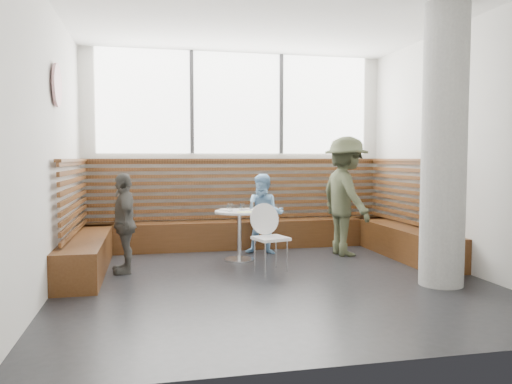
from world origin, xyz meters
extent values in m
cube|color=silver|center=(0.00, 0.00, 1.60)|extent=(5.00, 5.00, 3.20)
cube|color=black|center=(0.00, 0.00, 0.00)|extent=(5.00, 5.00, 0.01)
cube|color=white|center=(0.00, 0.00, 3.20)|extent=(5.00, 5.00, 0.01)
cube|color=white|center=(0.00, 2.48, 2.38)|extent=(4.50, 0.02, 1.65)
cube|color=#3F3F42|center=(-0.75, 2.46, 2.38)|extent=(0.06, 0.04, 1.65)
cube|color=#3F3F42|center=(0.75, 2.46, 2.38)|extent=(0.06, 0.04, 1.65)
cube|color=#422510|center=(0.00, 2.25, 0.23)|extent=(5.00, 0.50, 0.45)
cube|color=#422510|center=(-2.25, 1.25, 0.23)|extent=(0.50, 2.50, 0.45)
cube|color=#422510|center=(2.25, 1.25, 0.23)|extent=(0.50, 2.50, 0.45)
cube|color=#472711|center=(0.00, 2.42, 0.95)|extent=(4.88, 0.08, 0.98)
cube|color=#472711|center=(-2.42, 1.25, 0.95)|extent=(0.08, 2.38, 0.98)
cube|color=#472711|center=(2.42, 1.25, 0.95)|extent=(0.08, 2.38, 0.98)
cylinder|color=gray|center=(1.85, -0.60, 1.60)|extent=(0.50, 0.50, 3.20)
cylinder|color=white|center=(-2.46, 0.40, 2.30)|extent=(0.03, 0.50, 0.50)
cylinder|color=silver|center=(-0.19, 1.26, 0.01)|extent=(0.44, 0.44, 0.02)
cylinder|color=silver|center=(-0.19, 1.26, 0.36)|extent=(0.06, 0.06, 0.69)
cylinder|color=#B7B7BA|center=(-0.19, 1.26, 0.70)|extent=(0.70, 0.70, 0.03)
cube|color=white|center=(0.09, 0.50, 0.43)|extent=(0.40, 0.38, 0.04)
cylinder|color=white|center=(0.09, 0.67, 0.67)|extent=(0.42, 0.10, 0.42)
cylinder|color=silver|center=(-0.07, 0.35, 0.20)|extent=(0.02, 0.02, 0.41)
cylinder|color=silver|center=(0.25, 0.35, 0.20)|extent=(0.02, 0.02, 0.41)
cylinder|color=silver|center=(-0.07, 0.64, 0.20)|extent=(0.02, 0.02, 0.41)
cylinder|color=silver|center=(0.25, 0.64, 0.20)|extent=(0.02, 0.02, 0.41)
imported|color=#3D432C|center=(1.45, 1.32, 0.90)|extent=(0.79, 1.22, 1.79)
imported|color=#7FB1DC|center=(0.27, 1.65, 0.61)|extent=(0.71, 0.63, 1.23)
imported|color=#4E4C46|center=(-1.76, 0.82, 0.64)|extent=(0.39, 0.78, 1.28)
cylinder|color=white|center=(-0.36, 1.37, 0.73)|extent=(0.21, 0.21, 0.02)
cylinder|color=white|center=(-0.08, 1.42, 0.72)|extent=(0.18, 0.18, 0.01)
cylinder|color=white|center=(-0.34, 1.17, 0.78)|extent=(0.08, 0.08, 0.12)
cylinder|color=white|center=(-0.15, 1.24, 0.77)|extent=(0.07, 0.07, 0.11)
cylinder|color=white|center=(0.00, 1.25, 0.78)|extent=(0.08, 0.08, 0.12)
cube|color=#A5C64C|center=(-0.15, 1.05, 0.72)|extent=(0.22, 0.16, 0.00)
camera|label=1|loc=(-1.45, -5.72, 1.47)|focal=35.00mm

